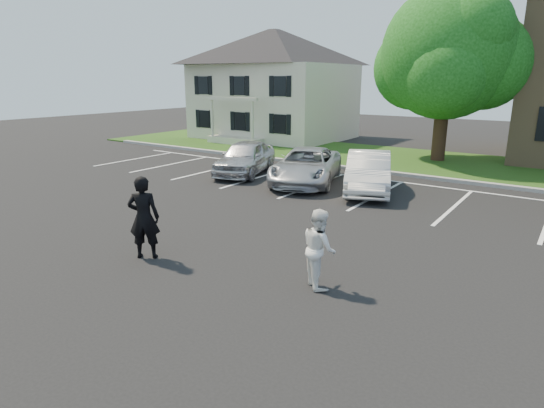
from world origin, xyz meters
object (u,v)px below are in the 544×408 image
at_px(tree, 450,56).
at_px(man_white_shirt, 319,248).
at_px(car_silver_minivan, 306,166).
at_px(house, 274,85).
at_px(man_black_suit, 144,218).
at_px(car_silver_west, 245,157).
at_px(car_white_sedan, 368,172).

distance_m(tree, man_white_shirt, 17.64).
distance_m(man_white_shirt, car_silver_minivan, 9.90).
distance_m(house, man_white_shirt, 25.19).
height_order(house, man_black_suit, house).
relative_size(house, man_white_shirt, 6.09).
bearing_deg(man_black_suit, car_silver_minivan, -119.14).
relative_size(man_white_shirt, car_silver_west, 0.37).
xyz_separation_m(tree, man_white_shirt, (2.06, -16.93, -4.50)).
bearing_deg(car_white_sedan, tree, 64.57).
height_order(man_black_suit, car_silver_west, man_black_suit).
distance_m(man_black_suit, man_white_shirt, 4.39).
relative_size(house, car_silver_west, 2.27).
xyz_separation_m(tree, car_silver_west, (-6.46, -8.54, -4.58)).
relative_size(house, car_silver_minivan, 1.98).
height_order(man_black_suit, car_white_sedan, man_black_suit).
height_order(man_white_shirt, car_silver_minivan, man_white_shirt).
bearing_deg(house, car_silver_minivan, -50.30).
relative_size(house, man_black_suit, 5.01).
bearing_deg(tree, man_black_suit, -96.97).
relative_size(tree, man_black_suit, 4.28).
bearing_deg(man_white_shirt, man_black_suit, 54.98).
xyz_separation_m(house, man_white_shirt, (14.95, -20.05, -2.98)).
xyz_separation_m(man_white_shirt, car_silver_minivan, (-5.27, 8.39, -0.12)).
bearing_deg(car_white_sedan, man_white_shirt, -95.57).
bearing_deg(man_black_suit, man_white_shirt, 158.42).
height_order(house, car_silver_west, house).
bearing_deg(car_silver_minivan, man_white_shirt, -77.33).
distance_m(tree, car_silver_minivan, 10.23).
relative_size(house, car_white_sedan, 2.22).
xyz_separation_m(house, tree, (12.89, -3.12, 1.52)).
bearing_deg(house, tree, -13.61).
bearing_deg(man_black_suit, car_silver_west, -100.90).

